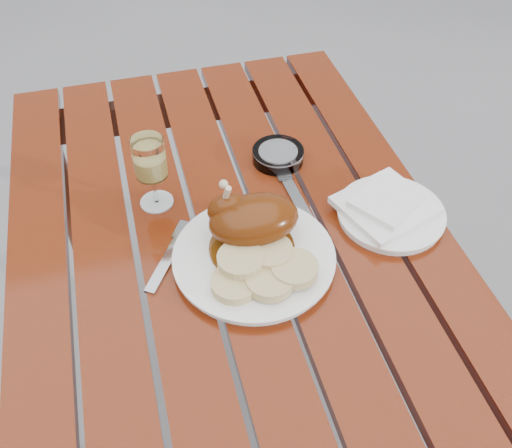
{
  "coord_description": "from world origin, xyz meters",
  "views": [
    {
      "loc": [
        -0.14,
        -0.7,
        1.53
      ],
      "look_at": [
        0.05,
        -0.01,
        0.78
      ],
      "focal_mm": 40.0,
      "sensor_mm": 36.0,
      "label": 1
    }
  ],
  "objects_px": {
    "wine_glass": "(152,173)",
    "ashtray": "(278,155)",
    "table": "(236,347)",
    "dinner_plate": "(254,258)",
    "side_plate": "(391,214)"
  },
  "relations": [
    {
      "from": "dinner_plate",
      "to": "ashtray",
      "type": "bearing_deg",
      "value": 64.75
    },
    {
      "from": "wine_glass",
      "to": "side_plate",
      "type": "height_order",
      "value": "wine_glass"
    },
    {
      "from": "dinner_plate",
      "to": "ashtray",
      "type": "xyz_separation_m",
      "value": [
        0.12,
        0.26,
        0.0
      ]
    },
    {
      "from": "wine_glass",
      "to": "ashtray",
      "type": "xyz_separation_m",
      "value": [
        0.27,
        0.06,
        -0.06
      ]
    },
    {
      "from": "ashtray",
      "to": "table",
      "type": "bearing_deg",
      "value": -127.76
    },
    {
      "from": "side_plate",
      "to": "ashtray",
      "type": "xyz_separation_m",
      "value": [
        -0.16,
        0.22,
        0.01
      ]
    },
    {
      "from": "table",
      "to": "dinner_plate",
      "type": "relative_size",
      "value": 4.16
    },
    {
      "from": "side_plate",
      "to": "ashtray",
      "type": "bearing_deg",
      "value": 125.87
    },
    {
      "from": "table",
      "to": "dinner_plate",
      "type": "distance_m",
      "value": 0.39
    },
    {
      "from": "dinner_plate",
      "to": "table",
      "type": "bearing_deg",
      "value": 111.9
    },
    {
      "from": "dinner_plate",
      "to": "wine_glass",
      "type": "height_order",
      "value": "wine_glass"
    },
    {
      "from": "side_plate",
      "to": "ashtray",
      "type": "relative_size",
      "value": 1.9
    },
    {
      "from": "ashtray",
      "to": "side_plate",
      "type": "bearing_deg",
      "value": -54.13
    },
    {
      "from": "side_plate",
      "to": "ashtray",
      "type": "distance_m",
      "value": 0.27
    },
    {
      "from": "table",
      "to": "wine_glass",
      "type": "xyz_separation_m",
      "value": [
        -0.12,
        0.13,
        0.45
      ]
    }
  ]
}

